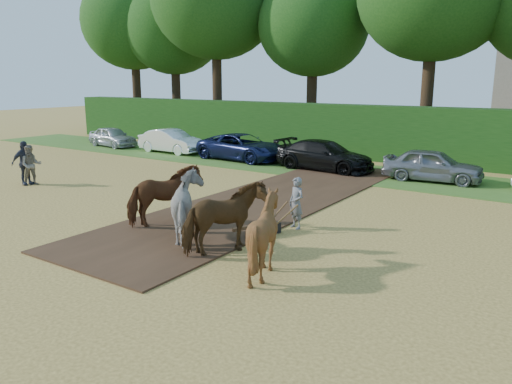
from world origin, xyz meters
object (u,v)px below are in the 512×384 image
object	(u,v)px
plough_team	(210,213)
parked_cars	(400,162)
spectator_far	(25,163)
spectator_near	(31,165)

from	to	relation	value
plough_team	parked_cars	bearing A→B (deg)	84.85
plough_team	spectator_far	bearing A→B (deg)	171.11
spectator_near	spectator_far	bearing A→B (deg)	145.77
spectator_far	parked_cars	world-z (taller)	spectator_far
parked_cars	spectator_near	bearing A→B (deg)	-140.36
spectator_far	plough_team	world-z (taller)	same
spectator_near	spectator_far	xyz separation A→B (m)	(-0.27, -0.12, 0.08)
spectator_near	parked_cars	distance (m)	16.19
spectator_far	plough_team	xyz separation A→B (m)	(11.63, -1.82, -0.01)
spectator_near	plough_team	bearing A→B (deg)	-68.62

